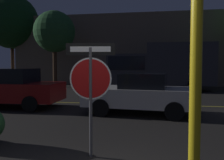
{
  "coord_description": "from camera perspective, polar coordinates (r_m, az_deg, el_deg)",
  "views": [
    {
      "loc": [
        0.92,
        -3.01,
        1.72
      ],
      "look_at": [
        -0.59,
        5.66,
        1.2
      ],
      "focal_mm": 40.0,
      "sensor_mm": 36.0,
      "label": 1
    }
  ],
  "objects": [
    {
      "name": "yellow_pole_right",
      "position": [
        2.62,
        18.52,
        -2.48
      ],
      "size": [
        0.12,
        0.12,
        2.92
      ],
      "primitive_type": "cylinder",
      "color": "yellow",
      "rests_on": "ground_plane"
    },
    {
      "name": "tree_0",
      "position": [
        25.53,
        -21.95,
        12.2
      ],
      "size": [
        4.96,
        4.96,
        8.22
      ],
      "color": "#422D1E",
      "rests_on": "ground_plane"
    },
    {
      "name": "building_backdrop",
      "position": [
        23.4,
        6.28,
        6.69
      ],
      "size": [
        22.43,
        4.48,
        6.13
      ],
      "primitive_type": "cube",
      "color": "#6B5B4C",
      "rests_on": "ground_plane"
    },
    {
      "name": "delivery_truck",
      "position": [
        17.31,
        10.87,
        3.22
      ],
      "size": [
        7.06,
        2.4,
        3.18
      ],
      "rotation": [
        0.0,
        0.0,
        1.58
      ],
      "color": "#2D2D33",
      "rests_on": "ground_plane"
    },
    {
      "name": "tree_1",
      "position": [
        20.3,
        -13.02,
        10.67
      ],
      "size": [
        3.22,
        3.22,
        5.95
      ],
      "color": "#422D1E",
      "rests_on": "ground_plane"
    },
    {
      "name": "stop_sign",
      "position": [
        4.62,
        -4.92,
        0.55
      ],
      "size": [
        0.91,
        0.13,
        2.13
      ],
      "rotation": [
        0.0,
        0.0,
        0.12
      ],
      "color": "#4C4C51",
      "rests_on": "ground_plane"
    },
    {
      "name": "passing_car_1",
      "position": [
        10.92,
        -22.0,
        -1.81
      ],
      "size": [
        4.2,
        2.06,
        1.58
      ],
      "rotation": [
        0.0,
        0.0,
        1.6
      ],
      "color": "maroon",
      "rests_on": "ground_plane"
    },
    {
      "name": "passing_car_2",
      "position": [
        8.91,
        6.69,
        -3.09
      ],
      "size": [
        4.07,
        2.31,
        1.43
      ],
      "rotation": [
        0.0,
        0.0,
        1.48
      ],
      "color": "silver",
      "rests_on": "ground_plane"
    },
    {
      "name": "road_center_stripe",
      "position": [
        11.04,
        4.99,
        -5.55
      ],
      "size": [
        34.34,
        0.12,
        0.01
      ],
      "primitive_type": "cube",
      "color": "gold",
      "rests_on": "ground_plane"
    }
  ]
}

